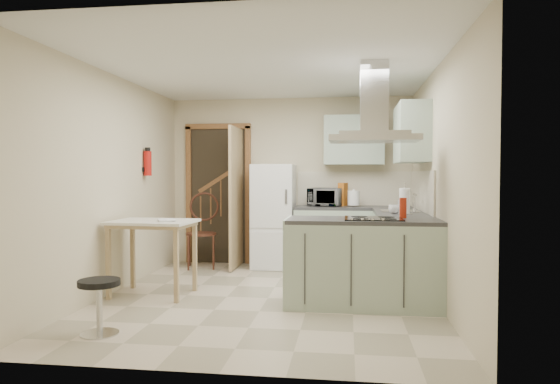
# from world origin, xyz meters

# --- Properties ---
(floor) EXTENTS (4.20, 4.20, 0.00)m
(floor) POSITION_xyz_m (0.00, 0.00, 0.00)
(floor) COLOR #C6B49A
(floor) RESTS_ON ground
(ceiling) EXTENTS (4.20, 4.20, 0.00)m
(ceiling) POSITION_xyz_m (0.00, 0.00, 2.50)
(ceiling) COLOR silver
(ceiling) RESTS_ON back_wall
(back_wall) EXTENTS (3.60, 0.00, 3.60)m
(back_wall) POSITION_xyz_m (0.00, 2.10, 1.25)
(back_wall) COLOR beige
(back_wall) RESTS_ON floor
(left_wall) EXTENTS (0.00, 4.20, 4.20)m
(left_wall) POSITION_xyz_m (-1.80, 0.00, 1.25)
(left_wall) COLOR beige
(left_wall) RESTS_ON floor
(right_wall) EXTENTS (0.00, 4.20, 4.20)m
(right_wall) POSITION_xyz_m (1.80, 0.00, 1.25)
(right_wall) COLOR beige
(right_wall) RESTS_ON floor
(doorway) EXTENTS (1.10, 0.12, 2.10)m
(doorway) POSITION_xyz_m (-1.10, 2.07, 1.05)
(doorway) COLOR brown
(doorway) RESTS_ON floor
(fridge) EXTENTS (0.60, 0.60, 1.50)m
(fridge) POSITION_xyz_m (-0.20, 1.80, 0.75)
(fridge) COLOR white
(fridge) RESTS_ON floor
(counter_back) EXTENTS (1.08, 0.60, 0.90)m
(counter_back) POSITION_xyz_m (0.66, 1.80, 0.45)
(counter_back) COLOR #9EB2A0
(counter_back) RESTS_ON floor
(counter_right) EXTENTS (0.60, 1.95, 0.90)m
(counter_right) POSITION_xyz_m (1.50, 1.12, 0.45)
(counter_right) COLOR #9EB2A0
(counter_right) RESTS_ON floor
(splashback) EXTENTS (1.68, 0.02, 0.50)m
(splashback) POSITION_xyz_m (0.96, 2.09, 1.15)
(splashback) COLOR beige
(splashback) RESTS_ON counter_back
(wall_cabinet_back) EXTENTS (0.85, 0.35, 0.70)m
(wall_cabinet_back) POSITION_xyz_m (0.95, 1.93, 1.85)
(wall_cabinet_back) COLOR #9EB2A0
(wall_cabinet_back) RESTS_ON back_wall
(wall_cabinet_right) EXTENTS (0.35, 0.90, 0.70)m
(wall_cabinet_right) POSITION_xyz_m (1.62, 0.85, 1.85)
(wall_cabinet_right) COLOR #9EB2A0
(wall_cabinet_right) RESTS_ON right_wall
(peninsula) EXTENTS (1.55, 0.65, 0.90)m
(peninsula) POSITION_xyz_m (1.02, -0.18, 0.45)
(peninsula) COLOR #9EB2A0
(peninsula) RESTS_ON floor
(hob) EXTENTS (0.58, 0.50, 0.01)m
(hob) POSITION_xyz_m (1.12, -0.18, 0.91)
(hob) COLOR black
(hob) RESTS_ON peninsula
(extractor_hood) EXTENTS (0.90, 0.55, 0.10)m
(extractor_hood) POSITION_xyz_m (1.12, -0.18, 1.72)
(extractor_hood) COLOR silver
(extractor_hood) RESTS_ON ceiling
(sink) EXTENTS (0.45, 0.40, 0.01)m
(sink) POSITION_xyz_m (1.50, 0.95, 0.91)
(sink) COLOR silver
(sink) RESTS_ON counter_right
(fire_extinguisher) EXTENTS (0.10, 0.10, 0.32)m
(fire_extinguisher) POSITION_xyz_m (-1.74, 0.90, 1.50)
(fire_extinguisher) COLOR #B2140F
(fire_extinguisher) RESTS_ON left_wall
(drop_leaf_table) EXTENTS (0.93, 0.72, 0.84)m
(drop_leaf_table) POSITION_xyz_m (-1.30, -0.04, 0.42)
(drop_leaf_table) COLOR tan
(drop_leaf_table) RESTS_ON floor
(bentwood_chair) EXTENTS (0.54, 0.54, 0.99)m
(bentwood_chair) POSITION_xyz_m (-1.24, 1.63, 0.50)
(bentwood_chair) COLOR #4F2D1A
(bentwood_chair) RESTS_ON floor
(stool) EXTENTS (0.40, 0.40, 0.47)m
(stool) POSITION_xyz_m (-1.22, -1.41, 0.24)
(stool) COLOR black
(stool) RESTS_ON floor
(microwave) EXTENTS (0.54, 0.43, 0.26)m
(microwave) POSITION_xyz_m (0.55, 1.88, 1.03)
(microwave) COLOR black
(microwave) RESTS_ON counter_back
(kettle) EXTENTS (0.18, 0.18, 0.25)m
(kettle) POSITION_xyz_m (0.95, 1.79, 1.02)
(kettle) COLOR white
(kettle) RESTS_ON counter_back
(cereal_box) EXTENTS (0.15, 0.24, 0.33)m
(cereal_box) POSITION_xyz_m (0.80, 1.97, 1.07)
(cereal_box) COLOR #C76317
(cereal_box) RESTS_ON counter_back
(soap_bottle) EXTENTS (0.09, 0.09, 0.17)m
(soap_bottle) POSITION_xyz_m (1.58, 1.49, 0.98)
(soap_bottle) COLOR #A5A5B1
(soap_bottle) RESTS_ON counter_right
(paper_towel) EXTENTS (0.13, 0.13, 0.31)m
(paper_towel) POSITION_xyz_m (1.51, 0.49, 1.05)
(paper_towel) COLOR white
(paper_towel) RESTS_ON counter_right
(cup) EXTENTS (0.14, 0.14, 0.10)m
(cup) POSITION_xyz_m (1.40, 0.56, 0.95)
(cup) COLOR silver
(cup) RESTS_ON counter_right
(red_bottle) EXTENTS (0.07, 0.07, 0.21)m
(red_bottle) POSITION_xyz_m (1.44, -0.02, 1.01)
(red_bottle) COLOR red
(red_bottle) RESTS_ON peninsula
(book) EXTENTS (0.27, 0.30, 0.11)m
(book) POSITION_xyz_m (-1.20, -0.13, 0.90)
(book) COLOR #A9383C
(book) RESTS_ON drop_leaf_table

